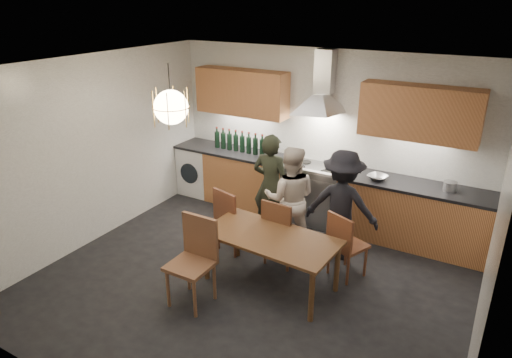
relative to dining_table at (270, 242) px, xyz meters
The scene contains 17 objects.
ground 0.64m from the dining_table, 165.15° to the right, with size 5.00×5.00×0.00m, color black.
room_shell 1.14m from the dining_table, 165.15° to the right, with size 5.02×4.52×2.61m.
counter_run 1.90m from the dining_table, 96.42° to the left, with size 5.00×0.62×0.90m.
range_stove 1.90m from the dining_table, 97.15° to the left, with size 0.90×0.60×0.92m.
wall_fixtures 2.39m from the dining_table, 96.72° to the left, with size 4.30×0.54×1.10m.
pendant_lamp 1.96m from the dining_table, behind, with size 0.43×0.43×0.70m.
dining_table is the anchor object (origin of this frame).
chair_back_left 0.95m from the dining_table, 152.67° to the left, with size 0.51×0.51×0.92m.
chair_back_mid 0.47m from the dining_table, 103.03° to the left, with size 0.44×0.44×0.93m.
chair_back_right 0.93m from the dining_table, 39.98° to the left, with size 0.52×0.52×0.88m.
chair_front 0.90m from the dining_table, 132.72° to the right, with size 0.46×0.46×1.03m.
person_left 1.32m from the dining_table, 117.93° to the left, with size 0.56×0.37×1.53m, color black.
person_mid 0.98m from the dining_table, 102.16° to the left, with size 0.72×0.56×1.48m, color beige.
person_right 1.18m from the dining_table, 65.38° to the left, with size 0.97×0.56×1.50m, color black.
mixing_bowl 1.98m from the dining_table, 68.02° to the left, with size 0.27×0.27×0.07m, color #A8A8AB.
stock_pot 2.55m from the dining_table, 48.65° to the left, with size 0.17×0.17×0.12m, color silver.
wine_bottles 2.50m from the dining_table, 129.07° to the left, with size 1.08×0.08×0.35m.
Camera 1 is at (2.43, -4.11, 3.31)m, focal length 32.00 mm.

